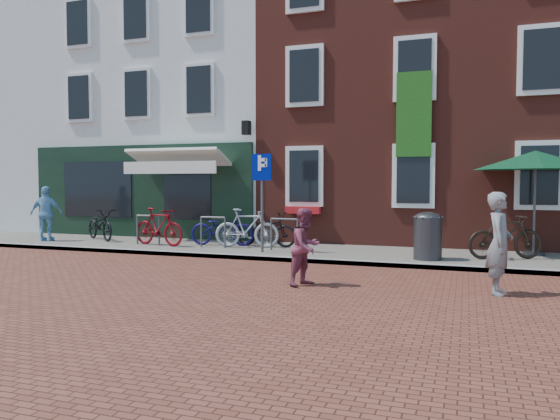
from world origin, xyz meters
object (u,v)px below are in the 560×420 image
(litter_bin, at_px, (428,233))
(cafe_person, at_px, (47,213))
(bicycle_1, at_px, (159,227))
(bicycle_5, at_px, (506,236))
(parking_sign, at_px, (262,185))
(boy, at_px, (306,247))
(bicycle_2, at_px, (222,228))
(bicycle_4, at_px, (266,229))
(parasol, at_px, (536,157))
(bicycle_3, at_px, (247,228))
(bicycle_0, at_px, (100,225))
(woman, at_px, (499,243))

(litter_bin, distance_m, cafe_person, 10.88)
(cafe_person, distance_m, bicycle_1, 3.75)
(cafe_person, distance_m, bicycle_5, 12.53)
(parking_sign, bearing_deg, bicycle_1, 173.43)
(boy, bearing_deg, parking_sign, 57.02)
(bicycle_2, distance_m, bicycle_4, 1.22)
(parasol, bearing_deg, bicycle_3, -172.73)
(boy, relative_size, bicycle_1, 0.80)
(litter_bin, bearing_deg, bicycle_3, 171.63)
(bicycle_4, bearing_deg, parasol, -81.95)
(cafe_person, relative_size, bicycle_2, 0.92)
(bicycle_3, bearing_deg, bicycle_0, 75.23)
(litter_bin, relative_size, cafe_person, 0.70)
(bicycle_0, height_order, bicycle_2, same)
(litter_bin, relative_size, woman, 0.68)
(bicycle_0, bearing_deg, cafe_person, 149.66)
(parking_sign, xyz_separation_m, bicycle_5, (5.60, 0.69, -1.14))
(bicycle_2, distance_m, bicycle_3, 0.85)
(parking_sign, height_order, parasol, parasol)
(litter_bin, relative_size, boy, 0.83)
(parasol, xyz_separation_m, boy, (-4.19, -4.88, -1.75))
(bicycle_0, relative_size, bicycle_3, 1.03)
(litter_bin, height_order, boy, boy)
(cafe_person, bearing_deg, woman, 146.70)
(bicycle_0, bearing_deg, parasol, -55.61)
(parking_sign, distance_m, parasol, 6.53)
(parasol, bearing_deg, boy, -130.69)
(litter_bin, distance_m, boy, 3.79)
(litter_bin, xyz_separation_m, boy, (-1.87, -3.29, -0.00))
(boy, xyz_separation_m, bicycle_3, (-2.82, 3.98, -0.07))
(woman, xyz_separation_m, bicycle_5, (0.33, 3.59, -0.22))
(parasol, xyz_separation_m, bicycle_3, (-7.01, -0.89, -1.82))
(litter_bin, relative_size, bicycle_0, 0.64)
(litter_bin, height_order, parasol, parasol)
(woman, bearing_deg, bicycle_2, 67.66)
(bicycle_0, bearing_deg, bicycle_1, -73.32)
(parking_sign, height_order, bicycle_1, parking_sign)
(bicycle_2, bearing_deg, litter_bin, -107.33)
(bicycle_0, bearing_deg, bicycle_2, -59.20)
(bicycle_1, relative_size, bicycle_4, 0.97)
(woman, relative_size, cafe_person, 1.04)
(bicycle_4, distance_m, bicycle_5, 5.97)
(parking_sign, bearing_deg, bicycle_2, 148.14)
(bicycle_1, bearing_deg, bicycle_0, 87.14)
(parking_sign, relative_size, bicycle_3, 1.41)
(litter_bin, height_order, bicycle_4, litter_bin)
(parking_sign, bearing_deg, bicycle_4, 106.61)
(cafe_person, bearing_deg, boy, 140.14)
(litter_bin, bearing_deg, parasol, 34.23)
(parasol, relative_size, bicycle_2, 1.58)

